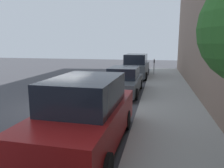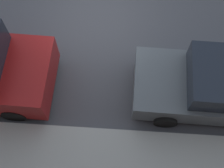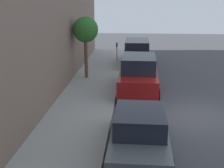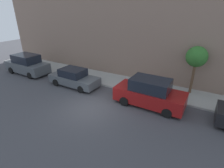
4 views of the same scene
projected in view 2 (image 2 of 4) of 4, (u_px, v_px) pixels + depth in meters
ground_plane at (97, 20)px, 9.66m from camera, size 60.00×60.00×0.00m
parked_sedan_third at (224, 87)px, 7.93m from camera, size 1.92×4.53×1.54m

